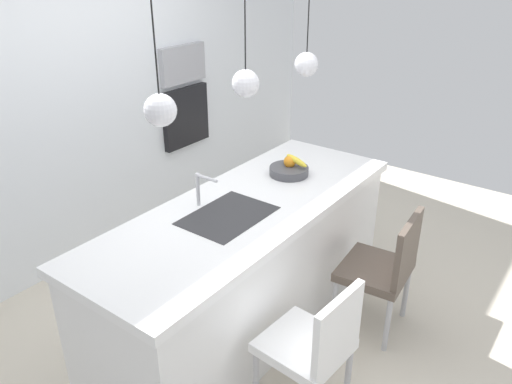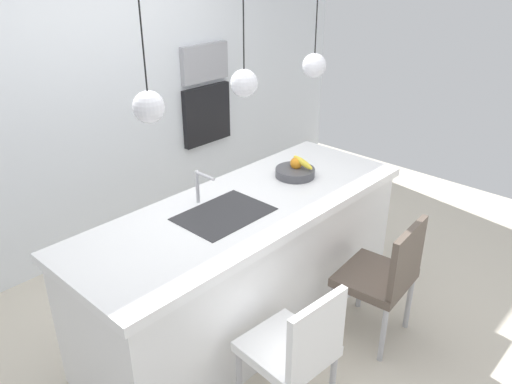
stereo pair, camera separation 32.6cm
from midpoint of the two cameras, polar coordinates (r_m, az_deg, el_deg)
name	(u,v)px [view 1 (the left image)]	position (r m, az deg, el deg)	size (l,w,h in m)	color
floor	(248,319)	(3.72, -3.53, -14.20)	(6.60, 6.60, 0.00)	beige
back_wall	(79,104)	(4.27, -21.52, 9.21)	(6.00, 0.10, 2.60)	white
kitchen_island	(247,265)	(3.45, -3.74, -8.28)	(2.41, 0.87, 0.92)	white
sink_basin	(228,216)	(3.09, -6.22, -2.84)	(0.56, 0.40, 0.02)	#2D2D30
faucet	(201,186)	(3.16, -9.21, 0.63)	(0.02, 0.17, 0.22)	silver
fruit_bowl	(289,169)	(3.62, 1.24, 2.59)	(0.28, 0.28, 0.16)	#4C4C51
microwave	(182,64)	(4.84, -10.36, 14.04)	(0.54, 0.08, 0.34)	#9E9EA3
oven	(185,117)	(4.96, -9.91, 8.38)	(0.56, 0.08, 0.56)	black
chair_near	(314,345)	(2.79, 3.12, -16.98)	(0.45, 0.47, 0.87)	white
chair_middle	(385,266)	(3.43, 11.73, -8.28)	(0.50, 0.47, 0.88)	brown
pendant_light_left	(160,110)	(2.49, -14.54, 8.96)	(0.16, 0.16, 0.76)	silver
pendant_light_center	(246,83)	(2.94, -4.43, 12.17)	(0.16, 0.16, 0.76)	silver
pendant_light_right	(306,64)	(3.46, 2.97, 14.26)	(0.16, 0.16, 0.76)	silver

